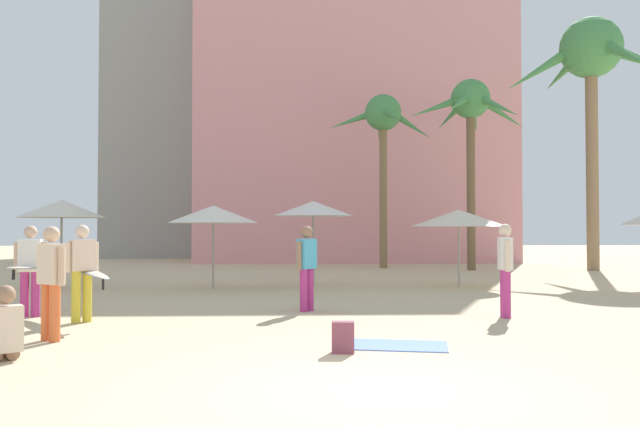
{
  "coord_description": "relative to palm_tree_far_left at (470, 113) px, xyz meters",
  "views": [
    {
      "loc": [
        -0.86,
        -6.49,
        1.65
      ],
      "look_at": [
        -0.41,
        5.13,
        1.95
      ],
      "focal_mm": 35.8,
      "sensor_mm": 36.0,
      "label": 1
    }
  ],
  "objects": [
    {
      "name": "person_near_right",
      "position": [
        -10.99,
        -14.14,
        -5.52
      ],
      "size": [
        1.65,
        2.38,
        1.74
      ],
      "rotation": [
        0.0,
        0.0,
        2.26
      ],
      "color": "gold",
      "rests_on": "ground"
    },
    {
      "name": "cafe_umbrella_1",
      "position": [
        -13.67,
        -7.84,
        -4.23
      ],
      "size": [
        2.37,
        2.37,
        2.47
      ],
      "color": "gray",
      "rests_on": "ground"
    },
    {
      "name": "hotel_tower_gray",
      "position": [
        -10.81,
        16.35,
        6.06
      ],
      "size": [
        15.29,
        10.81,
        25.03
      ],
      "primitive_type": "cube",
      "color": "gray",
      "rests_on": "ground"
    },
    {
      "name": "person_mid_left",
      "position": [
        -12.21,
        -13.38,
        -5.53
      ],
      "size": [
        0.61,
        2.72,
        1.73
      ],
      "rotation": [
        0.0,
        0.0,
        1.66
      ],
      "color": "#B7337F",
      "rests_on": "ground"
    },
    {
      "name": "cafe_umbrella_3",
      "position": [
        -6.66,
        -7.29,
        -4.19
      ],
      "size": [
        2.35,
        2.35,
        2.49
      ],
      "color": "gray",
      "rests_on": "ground"
    },
    {
      "name": "person_far_right",
      "position": [
        -10.81,
        -16.17,
        -5.52
      ],
      "size": [
        0.54,
        0.44,
        1.7
      ],
      "rotation": [
        0.0,
        0.0,
        0.94
      ],
      "color": "orange",
      "rests_on": "ground"
    },
    {
      "name": "person_near_left",
      "position": [
        -6.95,
        -12.86,
        -5.51
      ],
      "size": [
        0.45,
        0.53,
        1.72
      ],
      "rotation": [
        0.0,
        0.0,
        5.61
      ],
      "color": "#B7337F",
      "rests_on": "ground"
    },
    {
      "name": "palm_tree_left",
      "position": [
        4.92,
        -0.35,
        2.06
      ],
      "size": [
        7.23,
        7.27,
        10.34
      ],
      "color": "#896B4C",
      "rests_on": "ground"
    },
    {
      "name": "beach_towel",
      "position": [
        -5.81,
        -16.73,
        -6.45
      ],
      "size": [
        1.7,
        1.16,
        0.01
      ],
      "primitive_type": "cube",
      "rotation": [
        0.0,
        0.0,
        -0.2
      ],
      "color": "#6684E0",
      "rests_on": "ground"
    },
    {
      "name": "cafe_umbrella_0",
      "position": [
        -2.47,
        -7.56,
        -4.47
      ],
      "size": [
        2.72,
        2.72,
        2.23
      ],
      "color": "gray",
      "rests_on": "ground"
    },
    {
      "name": "person_far_left",
      "position": [
        -3.23,
        -13.91,
        -5.49
      ],
      "size": [
        0.27,
        0.61,
        1.76
      ],
      "rotation": [
        0.0,
        0.0,
        6.14
      ],
      "color": "#B7337F",
      "rests_on": "ground"
    },
    {
      "name": "hotel_pink",
      "position": [
        -4.11,
        9.44,
        1.72
      ],
      "size": [
        16.11,
        8.88,
        16.35
      ],
      "primitive_type": "cube",
      "color": "pink",
      "rests_on": "ground"
    },
    {
      "name": "palm_tree_far_left",
      "position": [
        0.0,
        0.0,
        0.0
      ],
      "size": [
        5.05,
        4.71,
        7.83
      ],
      "color": "brown",
      "rests_on": "ground"
    },
    {
      "name": "palm_tree_center",
      "position": [
        -3.38,
        1.55,
        -0.25
      ],
      "size": [
        4.65,
        4.74,
        7.51
      ],
      "color": "brown",
      "rests_on": "ground"
    },
    {
      "name": "backpack",
      "position": [
        -6.54,
        -17.24,
        -6.25
      ],
      "size": [
        0.31,
        0.26,
        0.42
      ],
      "rotation": [
        0.0,
        0.0,
        1.49
      ],
      "color": "brown",
      "rests_on": "ground"
    },
    {
      "name": "person_mid_right",
      "position": [
        -10.92,
        -17.49,
        -6.13
      ],
      "size": [
        0.86,
        1.02,
        0.96
      ],
      "rotation": [
        0.0,
        0.0,
        2.16
      ],
      "color": "#936B51",
      "rests_on": "ground"
    },
    {
      "name": "cafe_umbrella_2",
      "position": [
        -9.48,
        -7.86,
        -4.37
      ],
      "size": [
        2.54,
        2.54,
        2.33
      ],
      "color": "gray",
      "rests_on": "ground"
    },
    {
      "name": "ground",
      "position": [
        -6.33,
        -19.3,
        -6.46
      ],
      "size": [
        120.0,
        120.0,
        0.0
      ],
      "primitive_type": "plane",
      "color": "#C6B28C"
    }
  ]
}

